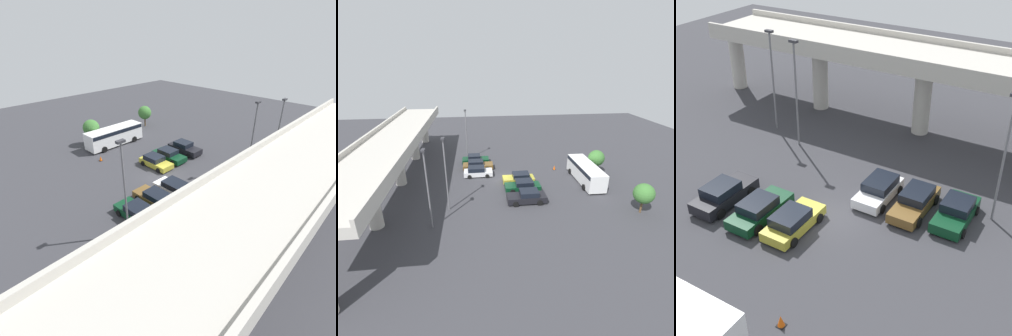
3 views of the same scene
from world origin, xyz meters
The scene contains 15 objects.
ground_plane centered at (0.00, 0.00, 0.00)m, with size 94.33×94.33×0.00m, color #38383D.
highway_overpass centered at (0.00, 14.82, 5.94)m, with size 43.60×6.73×7.62m.
parked_car_0 centered at (-7.21, -2.21, 0.75)m, with size 2.25×4.89×1.60m.
parked_car_1 centered at (-4.01, -2.25, 0.70)m, with size 2.24×4.81×1.48m.
parked_car_2 centered at (-1.40, -2.15, 0.68)m, with size 2.22×4.54×1.45m.
parked_car_3 centered at (1.63, 3.81, 0.71)m, with size 2.23×4.32×1.48m.
parked_car_4 centered at (4.36, 3.80, 0.70)m, with size 2.17×4.82×1.48m.
parked_car_5 centered at (7.11, 4.13, 0.68)m, with size 2.25×4.48×1.48m.
shuttle_bus centered at (-2.12, -11.84, 1.60)m, with size 8.97×2.81×2.67m.
lamp_post_near_aisle centered at (-11.38, 8.86, 5.12)m, with size 0.70×0.35×8.83m.
lamp_post_mid_lot centered at (-7.85, 7.40, 5.15)m, with size 0.70×0.35×8.90m.
lamp_post_by_overpass centered at (9.14, 5.48, 5.13)m, with size 0.70×0.35×8.85m.
tree_front_left centered at (-11.13, -14.98, 2.47)m, with size 2.36×2.36×3.66m.
tree_front_centre centered at (0.16, -14.36, 2.65)m, with size 2.46×2.46×3.89m.
traffic_cone centered at (2.63, -8.63, 0.33)m, with size 0.44×0.44×0.70m.
Camera 1 is at (19.29, 19.83, 15.84)m, focal length 28.00 mm.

